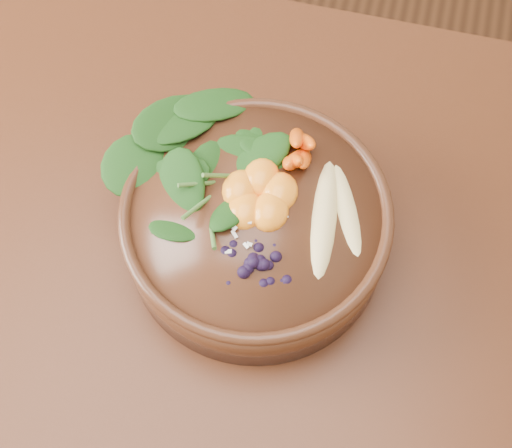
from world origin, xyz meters
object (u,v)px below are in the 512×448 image
(mandarin_cluster, at_px, (259,189))
(banana_halves, at_px, (337,207))
(carrot_cluster, at_px, (312,131))
(dining_table, at_px, (67,246))
(blueberry_pile, at_px, (254,256))
(stoneware_bowl, at_px, (256,228))
(kale_heap, at_px, (219,149))

(mandarin_cluster, bearing_deg, banana_halves, -0.61)
(carrot_cluster, xyz_separation_m, banana_halves, (0.05, -0.08, -0.03))
(dining_table, xyz_separation_m, carrot_cluster, (0.32, 0.13, 0.23))
(dining_table, distance_m, blueberry_pile, 0.36)
(banana_halves, bearing_deg, blueberry_pile, -141.51)
(carrot_cluster, distance_m, mandarin_cluster, 0.09)
(dining_table, xyz_separation_m, stoneware_bowl, (0.28, 0.03, 0.14))
(blueberry_pile, bearing_deg, dining_table, 172.52)
(mandarin_cluster, bearing_deg, kale_heap, 147.35)
(mandarin_cluster, bearing_deg, carrot_cluster, 59.33)
(banana_halves, bearing_deg, kale_heap, 156.45)
(stoneware_bowl, distance_m, mandarin_cluster, 0.07)
(stoneware_bowl, relative_size, banana_halves, 1.74)
(kale_heap, relative_size, carrot_cluster, 2.38)
(carrot_cluster, xyz_separation_m, mandarin_cluster, (-0.05, -0.08, -0.03))
(carrot_cluster, relative_size, banana_halves, 0.48)
(dining_table, distance_m, kale_heap, 0.31)
(carrot_cluster, bearing_deg, banana_halves, -66.94)
(carrot_cluster, bearing_deg, stoneware_bowl, -123.69)
(banana_halves, height_order, blueberry_pile, blueberry_pile)
(banana_halves, relative_size, mandarin_cluster, 1.81)
(kale_heap, relative_size, blueberry_pile, 1.42)
(stoneware_bowl, relative_size, kale_heap, 1.53)
(dining_table, bearing_deg, blueberry_pile, -7.48)
(dining_table, height_order, blueberry_pile, blueberry_pile)
(banana_halves, xyz_separation_m, blueberry_pile, (-0.08, -0.09, 0.01))
(kale_heap, height_order, blueberry_pile, kale_heap)
(stoneware_bowl, xyz_separation_m, carrot_cluster, (0.04, 0.10, 0.09))
(banana_halves, relative_size, blueberry_pile, 1.24)
(kale_heap, bearing_deg, mandarin_cluster, -32.65)
(carrot_cluster, height_order, mandarin_cluster, carrot_cluster)
(blueberry_pile, bearing_deg, carrot_cluster, 79.59)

